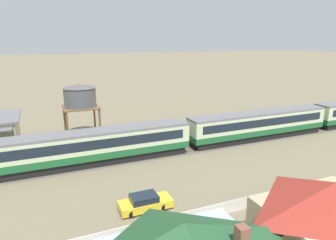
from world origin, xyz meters
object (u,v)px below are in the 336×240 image
object	(u,v)px
passenger_train	(189,133)
parked_car_yellow	(145,202)
cottage_red_roof	(329,218)
water_tower	(80,97)

from	to	relation	value
passenger_train	parked_car_yellow	world-z (taller)	passenger_train
passenger_train	cottage_red_roof	xyz separation A→B (m)	(-0.61, -21.11, 0.44)
passenger_train	water_tower	world-z (taller)	water_tower
passenger_train	cottage_red_roof	world-z (taller)	cottage_red_roof
passenger_train	cottage_red_roof	distance (m)	21.12
parked_car_yellow	passenger_train	bearing A→B (deg)	49.74
passenger_train	water_tower	distance (m)	16.18
passenger_train	cottage_red_roof	size ratio (longest dim) A/B	10.21
water_tower	cottage_red_roof	distance (m)	33.33
water_tower	cottage_red_roof	bearing A→B (deg)	-69.73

